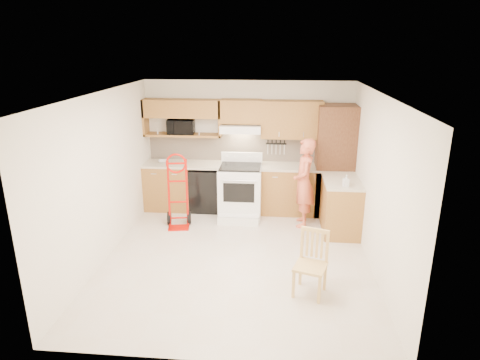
# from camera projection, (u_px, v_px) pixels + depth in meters

# --- Properties ---
(floor) EXTENTS (4.00, 4.50, 0.02)m
(floor) POSITION_uv_depth(u_px,v_px,m) (237.00, 258.00, 6.50)
(floor) COLOR beige
(floor) RESTS_ON ground
(ceiling) EXTENTS (4.00, 4.50, 0.02)m
(ceiling) POSITION_uv_depth(u_px,v_px,m) (237.00, 93.00, 5.72)
(ceiling) COLOR white
(ceiling) RESTS_ON ground
(wall_back) EXTENTS (4.00, 0.02, 2.50)m
(wall_back) POSITION_uv_depth(u_px,v_px,m) (248.00, 145.00, 8.25)
(wall_back) COLOR silver
(wall_back) RESTS_ON ground
(wall_front) EXTENTS (4.00, 0.02, 2.50)m
(wall_front) POSITION_uv_depth(u_px,v_px,m) (214.00, 255.00, 3.97)
(wall_front) COLOR silver
(wall_front) RESTS_ON ground
(wall_left) EXTENTS (0.02, 4.50, 2.50)m
(wall_left) POSITION_uv_depth(u_px,v_px,m) (104.00, 177.00, 6.29)
(wall_left) COLOR silver
(wall_left) RESTS_ON ground
(wall_right) EXTENTS (0.02, 4.50, 2.50)m
(wall_right) POSITION_uv_depth(u_px,v_px,m) (378.00, 185.00, 5.94)
(wall_right) COLOR silver
(wall_right) RESTS_ON ground
(backsplash) EXTENTS (3.92, 0.03, 0.55)m
(backsplash) POSITION_uv_depth(u_px,v_px,m) (248.00, 148.00, 8.24)
(backsplash) COLOR beige
(backsplash) RESTS_ON wall_back
(lower_cab_left) EXTENTS (0.90, 0.60, 0.90)m
(lower_cab_left) POSITION_uv_depth(u_px,v_px,m) (169.00, 186.00, 8.34)
(lower_cab_left) COLOR olive
(lower_cab_left) RESTS_ON ground
(dishwasher) EXTENTS (0.60, 0.60, 0.85)m
(dishwasher) POSITION_uv_depth(u_px,v_px,m) (206.00, 189.00, 8.28)
(dishwasher) COLOR black
(dishwasher) RESTS_ON ground
(lower_cab_right) EXTENTS (1.14, 0.60, 0.90)m
(lower_cab_right) POSITION_uv_depth(u_px,v_px,m) (289.00, 190.00, 8.14)
(lower_cab_right) COLOR olive
(lower_cab_right) RESTS_ON ground
(countertop_left) EXTENTS (1.50, 0.63, 0.04)m
(countertop_left) POSITION_uv_depth(u_px,v_px,m) (183.00, 164.00, 8.17)
(countertop_left) COLOR beige
(countertop_left) RESTS_ON lower_cab_left
(countertop_right) EXTENTS (1.14, 0.63, 0.04)m
(countertop_right) POSITION_uv_depth(u_px,v_px,m) (290.00, 167.00, 7.99)
(countertop_right) COLOR beige
(countertop_right) RESTS_ON lower_cab_right
(cab_return_right) EXTENTS (0.60, 1.00, 0.90)m
(cab_return_right) POSITION_uv_depth(u_px,v_px,m) (341.00, 207.00, 7.30)
(cab_return_right) COLOR olive
(cab_return_right) RESTS_ON ground
(countertop_return) EXTENTS (0.63, 1.00, 0.04)m
(countertop_return) POSITION_uv_depth(u_px,v_px,m) (343.00, 181.00, 7.16)
(countertop_return) COLOR beige
(countertop_return) RESTS_ON cab_return_right
(pantry_tall) EXTENTS (0.70, 0.60, 2.10)m
(pantry_tall) POSITION_uv_depth(u_px,v_px,m) (334.00, 161.00, 7.88)
(pantry_tall) COLOR brown
(pantry_tall) RESTS_ON ground
(upper_cab_left) EXTENTS (1.50, 0.33, 0.34)m
(upper_cab_left) POSITION_uv_depth(u_px,v_px,m) (182.00, 108.00, 7.97)
(upper_cab_left) COLOR olive
(upper_cab_left) RESTS_ON wall_back
(upper_shelf_mw) EXTENTS (1.50, 0.33, 0.04)m
(upper_shelf_mw) POSITION_uv_depth(u_px,v_px,m) (183.00, 135.00, 8.13)
(upper_shelf_mw) COLOR olive
(upper_shelf_mw) RESTS_ON wall_back
(upper_cab_center) EXTENTS (0.76, 0.33, 0.44)m
(upper_cab_center) POSITION_uv_depth(u_px,v_px,m) (241.00, 111.00, 7.88)
(upper_cab_center) COLOR olive
(upper_cab_center) RESTS_ON wall_back
(upper_cab_right) EXTENTS (1.14, 0.33, 0.70)m
(upper_cab_right) POSITION_uv_depth(u_px,v_px,m) (292.00, 120.00, 7.85)
(upper_cab_right) COLOR olive
(upper_cab_right) RESTS_ON wall_back
(range_hood) EXTENTS (0.76, 0.46, 0.14)m
(range_hood) POSITION_uv_depth(u_px,v_px,m) (241.00, 128.00, 7.92)
(range_hood) COLOR white
(range_hood) RESTS_ON wall_back
(knife_strip) EXTENTS (0.40, 0.05, 0.29)m
(knife_strip) POSITION_uv_depth(u_px,v_px,m) (276.00, 147.00, 8.16)
(knife_strip) COLOR black
(knife_strip) RESTS_ON backsplash
(microwave) EXTENTS (0.54, 0.38, 0.28)m
(microwave) POSITION_uv_depth(u_px,v_px,m) (181.00, 126.00, 8.08)
(microwave) COLOR black
(microwave) RESTS_ON upper_shelf_mw
(range) EXTENTS (0.79, 1.04, 1.16)m
(range) POSITION_uv_depth(u_px,v_px,m) (240.00, 187.00, 7.88)
(range) COLOR white
(range) RESTS_ON ground
(person) EXTENTS (0.39, 0.59, 1.60)m
(person) POSITION_uv_depth(u_px,v_px,m) (304.00, 183.00, 7.44)
(person) COLOR #D46143
(person) RESTS_ON ground
(hand_truck) EXTENTS (0.55, 0.51, 1.22)m
(hand_truck) POSITION_uv_depth(u_px,v_px,m) (178.00, 195.00, 7.42)
(hand_truck) COLOR #C40D04
(hand_truck) RESTS_ON ground
(dining_chair) EXTENTS (0.50, 0.52, 0.87)m
(dining_chair) POSITION_uv_depth(u_px,v_px,m) (310.00, 264.00, 5.43)
(dining_chair) COLOR #D8B468
(dining_chair) RESTS_ON ground
(soap_bottle) EXTENTS (0.10, 0.10, 0.19)m
(soap_bottle) POSITION_uv_depth(u_px,v_px,m) (346.00, 181.00, 6.80)
(soap_bottle) COLOR white
(soap_bottle) RESTS_ON countertop_return
(bowl) EXTENTS (0.23, 0.23, 0.05)m
(bowl) POSITION_uv_depth(u_px,v_px,m) (163.00, 161.00, 8.19)
(bowl) COLOR white
(bowl) RESTS_ON countertop_left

